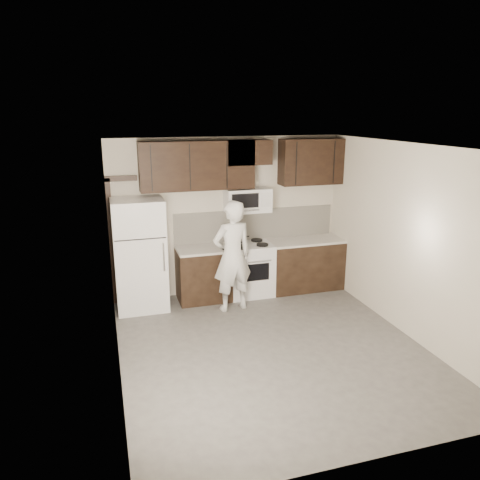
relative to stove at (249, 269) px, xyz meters
name	(u,v)px	position (x,y,z in m)	size (l,w,h in m)	color
floor	(271,348)	(-0.30, -1.94, -0.46)	(4.50, 4.50, 0.00)	#4E4C49
back_wall	(228,216)	(-0.30, 0.31, 0.89)	(4.00, 4.00, 0.00)	beige
ceiling	(276,146)	(-0.30, -1.94, 2.24)	(4.50, 4.50, 0.00)	white
counter_run	(266,268)	(0.30, 0.00, 0.00)	(2.95, 0.64, 0.91)	black
stove	(249,269)	(0.00, 0.00, 0.00)	(0.76, 0.66, 0.94)	white
backsplash	(255,224)	(0.20, 0.30, 0.72)	(2.90, 0.02, 0.54)	silver
upper_cabinets	(242,163)	(-0.09, 0.14, 1.82)	(3.48, 0.35, 0.78)	black
microwave	(248,200)	(0.00, 0.12, 1.19)	(0.76, 0.42, 0.40)	white
refrigerator	(140,255)	(-1.85, -0.05, 0.44)	(0.80, 0.76, 1.80)	white
door_trim	(114,230)	(-2.22, 0.27, 0.79)	(0.50, 0.08, 2.12)	black
saucepan	(237,239)	(-0.18, 0.15, 0.52)	(0.32, 0.18, 0.17)	silver
baking_tray	(233,248)	(-0.34, -0.18, 0.46)	(0.37, 0.28, 0.02)	black
pizza	(233,247)	(-0.34, -0.18, 0.48)	(0.25, 0.25, 0.02)	beige
person	(232,256)	(-0.46, -0.53, 0.44)	(0.65, 0.43, 1.79)	white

